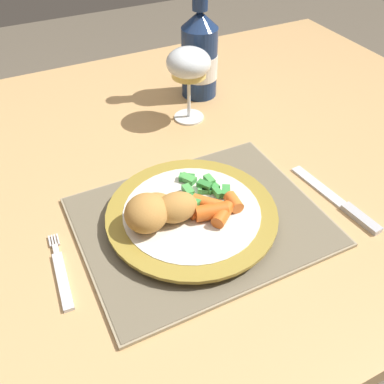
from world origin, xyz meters
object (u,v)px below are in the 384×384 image
at_px(dinner_plate, 192,215).
at_px(fork, 62,275).
at_px(bottle, 199,54).
at_px(table_knife, 341,203).
at_px(dining_table, 166,196).
at_px(wine_glass, 189,66).

bearing_deg(dinner_plate, fork, -176.58).
xyz_separation_m(dinner_plate, bottle, (0.20, 0.36, 0.08)).
xyz_separation_m(table_knife, bottle, (-0.04, 0.43, 0.09)).
xyz_separation_m(dining_table, fork, (-0.23, -0.17, 0.09)).
distance_m(dinner_plate, wine_glass, 0.32).
relative_size(dining_table, wine_glass, 9.26).
distance_m(dinner_plate, bottle, 0.42).
relative_size(dinner_plate, wine_glass, 1.74).
bearing_deg(dining_table, table_knife, -48.11).
bearing_deg(dining_table, bottle, 48.92).
bearing_deg(table_knife, dining_table, 131.89).
bearing_deg(table_knife, fork, 172.37).
xyz_separation_m(fork, table_knife, (0.44, -0.06, 0.00)).
distance_m(dining_table, fork, 0.30).
distance_m(dining_table, wine_glass, 0.25).
xyz_separation_m(dinner_plate, table_knife, (0.23, -0.07, -0.01)).
bearing_deg(fork, table_knife, -7.63).
distance_m(dinner_plate, table_knife, 0.25).
height_order(dinner_plate, bottle, bottle).
distance_m(fork, table_knife, 0.44).
bearing_deg(dinner_plate, wine_glass, 64.70).
relative_size(dinner_plate, fork, 1.86).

